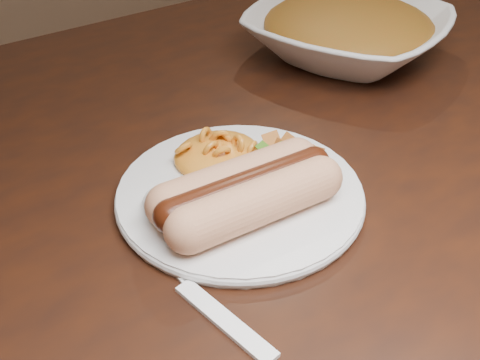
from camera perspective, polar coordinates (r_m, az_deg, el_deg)
table at (r=0.64m, az=-3.49°, el=-5.75°), size 1.60×0.90×0.75m
plate at (r=0.54m, az=0.00°, el=-1.38°), size 0.30×0.30×0.01m
hotdog at (r=0.50m, az=0.69°, el=-1.08°), size 0.15×0.08×0.04m
mac_and_cheese at (r=0.57m, az=-2.35°, el=3.71°), size 0.10×0.09×0.04m
sour_cream at (r=0.51m, az=-7.68°, el=-1.77°), size 0.04×0.04×0.02m
taco_salad at (r=0.55m, az=5.04°, el=1.91°), size 0.09×0.09×0.04m
fork at (r=0.43m, az=-1.56°, el=-14.06°), size 0.04×0.14×0.00m
serving_bowl at (r=0.83m, az=10.83°, el=14.28°), size 0.34×0.34×0.07m
bowl_filling at (r=0.82m, az=10.97°, el=15.39°), size 0.26×0.26×0.06m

